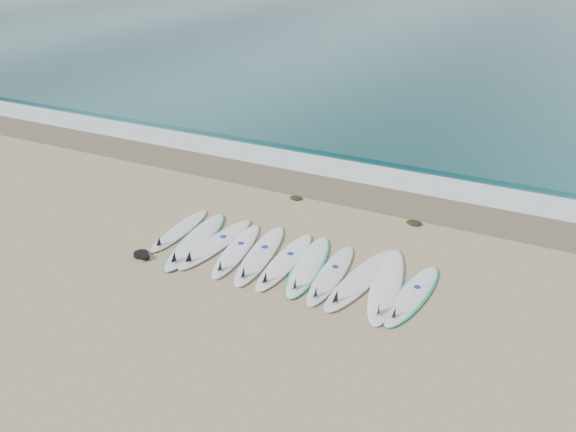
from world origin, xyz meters
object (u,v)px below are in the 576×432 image
at_px(surfboard_10, 412,295).
at_px(surfboard_5, 284,262).
at_px(leash_coil, 142,255).
at_px(surfboard_0, 179,231).

bearing_deg(surfboard_10, surfboard_5, -172.83).
relative_size(surfboard_10, leash_coil, 5.48).
bearing_deg(surfboard_5, surfboard_0, 175.59).
height_order(surfboard_0, surfboard_5, surfboard_5).
bearing_deg(surfboard_5, surfboard_10, -0.94).
relative_size(surfboard_0, surfboard_10, 0.92).
xyz_separation_m(surfboard_5, leash_coil, (-2.94, -1.10, -0.01)).
bearing_deg(leash_coil, surfboard_0, 87.02).
distance_m(surfboard_0, leash_coil, 1.26).
xyz_separation_m(surfboard_0, surfboard_10, (5.66, -0.14, -0.00)).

